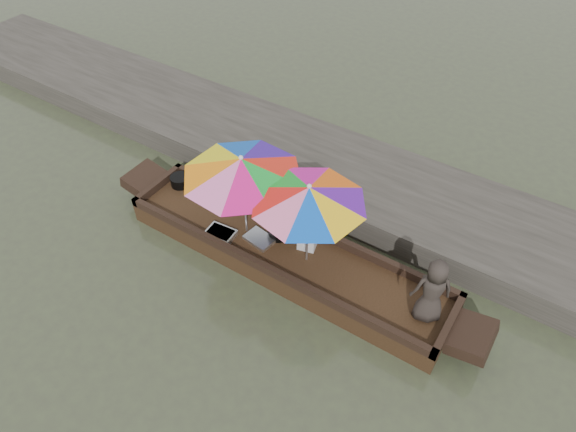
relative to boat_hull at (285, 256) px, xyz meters
The scene contains 11 objects.
water 0.17m from the boat_hull, ahead, with size 80.00×80.00×0.00m, color #434E31.
dock 2.20m from the boat_hull, 90.00° to the left, with size 22.00×2.20×0.50m, color #2D2B26.
boat_hull is the anchor object (origin of this frame).
cooking_pot 2.49m from the boat_hull, behind, with size 0.35×0.35×0.18m, color black.
tray_crayfish 1.11m from the boat_hull, 162.51° to the right, with size 0.47×0.33×0.09m, color silver.
tray_scallop 0.50m from the boat_hull, behind, with size 0.47×0.33×0.06m, color silver.
charcoal_grill 0.40m from the boat_hull, 142.73° to the left, with size 0.34×0.34×0.16m, color black.
supply_bag 0.47m from the boat_hull, 39.37° to the left, with size 0.28×0.22×0.26m, color silver.
vendor 2.49m from the boat_hull, ahead, with size 0.55×0.36×1.13m, color #2C2521.
umbrella_bow 1.21m from the boat_hull, behind, with size 1.86×1.86×1.55m, color red, non-canonical shape.
umbrella_stern 1.04m from the boat_hull, ahead, with size 1.70×1.70×1.55m, color #5914A5, non-canonical shape.
Camera 1 is at (3.06, -4.61, 6.47)m, focal length 32.00 mm.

